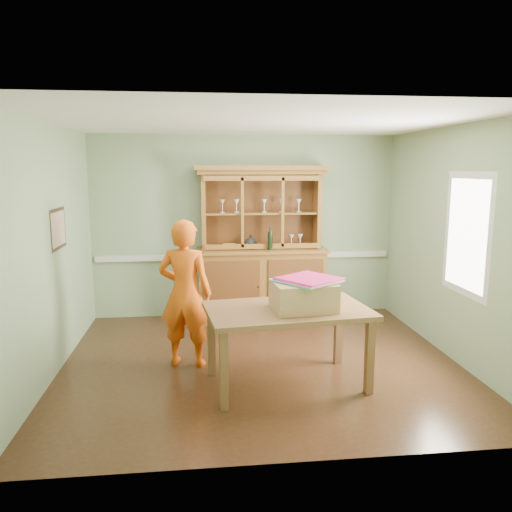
{
  "coord_description": "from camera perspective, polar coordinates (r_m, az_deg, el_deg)",
  "views": [
    {
      "loc": [
        -0.67,
        -5.42,
        2.21
      ],
      "look_at": [
        -0.01,
        0.4,
        1.18
      ],
      "focal_mm": 35.0,
      "sensor_mm": 36.0,
      "label": 1
    }
  ],
  "objects": [
    {
      "name": "wall_right",
      "position": [
        6.21,
        21.64,
        1.31
      ],
      "size": [
        0.0,
        4.0,
        4.0
      ],
      "primitive_type": "plane",
      "rotation": [
        1.57,
        0.0,
        -1.57
      ],
      "color": "gray",
      "rests_on": "floor"
    },
    {
      "name": "chair_rail",
      "position": [
        7.54,
        -1.27,
        -0.04
      ],
      "size": [
        4.41,
        0.05,
        0.08
      ],
      "primitive_type": "cube",
      "color": "silver",
      "rests_on": "wall_back"
    },
    {
      "name": "wall_left",
      "position": [
        5.71,
        -22.47,
        0.54
      ],
      "size": [
        0.0,
        4.0,
        4.0
      ],
      "primitive_type": "plane",
      "rotation": [
        1.57,
        0.0,
        1.57
      ],
      "color": "gray",
      "rests_on": "floor"
    },
    {
      "name": "kite_stack",
      "position": [
        4.99,
        5.91,
        -2.74
      ],
      "size": [
        0.71,
        0.71,
        0.04
      ],
      "rotation": [
        0.0,
        0.0,
        0.65
      ],
      "color": "#3BCA64",
      "rests_on": "cardboard_box"
    },
    {
      "name": "wall_front",
      "position": [
        3.59,
        4.48,
        -3.95
      ],
      "size": [
        4.5,
        0.0,
        4.5
      ],
      "primitive_type": "plane",
      "rotation": [
        -1.57,
        0.0,
        0.0
      ],
      "color": "gray",
      "rests_on": "floor"
    },
    {
      "name": "floor",
      "position": [
        5.89,
        0.54,
        -12.08
      ],
      "size": [
        4.5,
        4.5,
        0.0
      ],
      "primitive_type": "plane",
      "color": "#402414",
      "rests_on": "ground"
    },
    {
      "name": "wall_back",
      "position": [
        7.5,
        -1.3,
        3.38
      ],
      "size": [
        4.5,
        0.0,
        4.5
      ],
      "primitive_type": "plane",
      "rotation": [
        1.57,
        0.0,
        0.0
      ],
      "color": "gray",
      "rests_on": "floor"
    },
    {
      "name": "china_hutch",
      "position": [
        7.35,
        0.6,
        -1.17
      ],
      "size": [
        1.91,
        0.63,
        2.25
      ],
      "color": "olive",
      "rests_on": "floor"
    },
    {
      "name": "ceiling",
      "position": [
        5.48,
        0.59,
        15.1
      ],
      "size": [
        4.5,
        4.5,
        0.0
      ],
      "primitive_type": "plane",
      "rotation": [
        3.14,
        0.0,
        0.0
      ],
      "color": "white",
      "rests_on": "wall_back"
    },
    {
      "name": "framed_map",
      "position": [
        5.96,
        -21.62,
        2.91
      ],
      "size": [
        0.03,
        0.6,
        0.46
      ],
      "color": "#312113",
      "rests_on": "wall_left"
    },
    {
      "name": "dining_table",
      "position": [
        5.12,
        3.61,
        -7.0
      ],
      "size": [
        1.73,
        1.16,
        0.81
      ],
      "rotation": [
        0.0,
        0.0,
        0.12
      ],
      "color": "brown",
      "rests_on": "floor"
    },
    {
      "name": "person",
      "position": [
        5.64,
        -8.1,
        -4.25
      ],
      "size": [
        0.7,
        0.55,
        1.67
      ],
      "primitive_type": "imported",
      "rotation": [
        0.0,
        0.0,
        2.86
      ],
      "color": "#E2550E",
      "rests_on": "floor"
    },
    {
      "name": "cardboard_box",
      "position": [
        5.02,
        5.44,
        -4.56
      ],
      "size": [
        0.64,
        0.53,
        0.28
      ],
      "primitive_type": "cube",
      "rotation": [
        0.0,
        0.0,
        0.09
      ],
      "color": "tan",
      "rests_on": "dining_table"
    },
    {
      "name": "window_panel",
      "position": [
        5.92,
        22.91,
        2.3
      ],
      "size": [
        0.03,
        0.96,
        1.36
      ],
      "color": "silver",
      "rests_on": "wall_right"
    }
  ]
}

